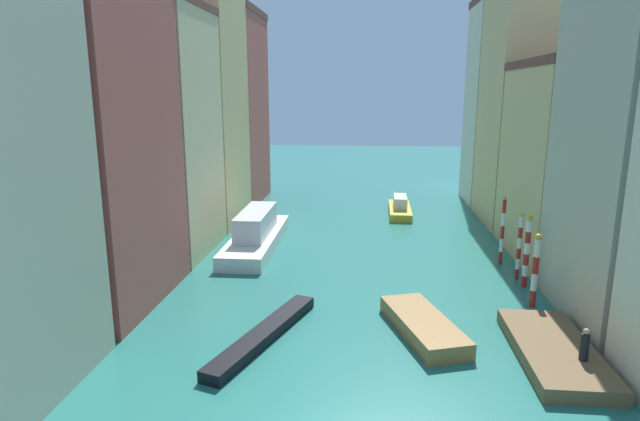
% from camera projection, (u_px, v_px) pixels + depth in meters
% --- Properties ---
extents(ground_plane, '(154.00, 154.00, 0.00)m').
position_uv_depth(ground_plane, '(360.00, 246.00, 40.39)').
color(ground_plane, '#28756B').
extents(building_left_1, '(7.26, 9.97, 21.16)m').
position_uv_depth(building_left_1, '(83.00, 111.00, 27.66)').
color(building_left_1, '#B25147').
rests_on(building_left_1, ground).
extents(building_left_2, '(7.26, 8.84, 17.63)m').
position_uv_depth(building_left_2, '(157.00, 131.00, 37.35)').
color(building_left_2, beige).
rests_on(building_left_2, ground).
extents(building_left_3, '(7.26, 9.12, 21.57)m').
position_uv_depth(building_left_3, '(197.00, 101.00, 45.76)').
color(building_left_3, '#DBB77A').
rests_on(building_left_3, ground).
extents(building_left_4, '(7.26, 10.15, 19.85)m').
position_uv_depth(building_left_4, '(227.00, 108.00, 55.28)').
color(building_left_4, '#B25147').
rests_on(building_left_4, ground).
extents(building_right_2, '(7.26, 11.42, 13.74)m').
position_uv_depth(building_right_2, '(571.00, 162.00, 36.12)').
color(building_right_2, '#DBB77A').
rests_on(building_right_2, ground).
extents(building_right_3, '(7.26, 9.84, 20.44)m').
position_uv_depth(building_right_3, '(530.00, 108.00, 45.79)').
color(building_right_3, '#DBB77A').
rests_on(building_right_3, ground).
extents(building_right_4, '(7.26, 7.58, 20.84)m').
position_uv_depth(building_right_4, '(505.00, 103.00, 54.40)').
color(building_right_4, beige).
rests_on(building_right_4, ground).
extents(waterfront_dock, '(3.24, 7.56, 0.65)m').
position_uv_depth(waterfront_dock, '(554.00, 351.00, 23.36)').
color(waterfront_dock, brown).
rests_on(waterfront_dock, ground).
extents(person_on_dock, '(0.36, 0.36, 1.41)m').
position_uv_depth(person_on_dock, '(585.00, 345.00, 21.80)').
color(person_on_dock, black).
rests_on(person_on_dock, waterfront_dock).
extents(mooring_pole_0, '(0.37, 0.37, 4.18)m').
position_uv_depth(mooring_pole_0, '(535.00, 270.00, 28.50)').
color(mooring_pole_0, red).
rests_on(mooring_pole_0, ground).
extents(mooring_pole_1, '(0.37, 0.37, 4.47)m').
position_uv_depth(mooring_pole_1, '(527.00, 250.00, 31.47)').
color(mooring_pole_1, red).
rests_on(mooring_pole_1, ground).
extents(mooring_pole_2, '(0.28, 0.28, 4.31)m').
position_uv_depth(mooring_pole_2, '(519.00, 246.00, 32.77)').
color(mooring_pole_2, red).
rests_on(mooring_pole_2, ground).
extents(mooring_pole_3, '(0.27, 0.27, 4.76)m').
position_uv_depth(mooring_pole_3, '(503.00, 230.00, 35.63)').
color(mooring_pole_3, red).
rests_on(mooring_pole_3, ground).
extents(vaporetto_white, '(3.30, 12.48, 2.84)m').
position_uv_depth(vaporetto_white, '(256.00, 233.00, 39.97)').
color(vaporetto_white, white).
rests_on(vaporetto_white, ground).
extents(gondola_black, '(3.89, 8.90, 0.55)m').
position_uv_depth(gondola_black, '(264.00, 334.00, 25.09)').
color(gondola_black, black).
rests_on(gondola_black, ground).
extents(motorboat_0, '(4.09, 6.63, 0.82)m').
position_uv_depth(motorboat_0, '(423.00, 326.00, 25.68)').
color(motorboat_0, olive).
rests_on(motorboat_0, ground).
extents(motorboat_1, '(2.12, 7.16, 1.78)m').
position_uv_depth(motorboat_1, '(400.00, 208.00, 50.71)').
color(motorboat_1, gold).
rests_on(motorboat_1, ground).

